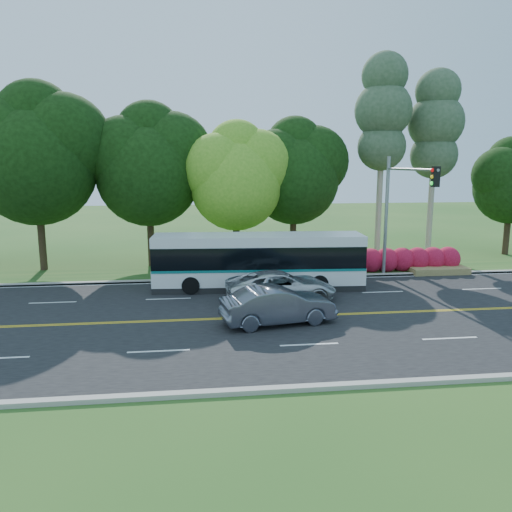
{
  "coord_description": "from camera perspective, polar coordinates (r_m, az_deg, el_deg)",
  "views": [
    {
      "loc": [
        -4.57,
        -20.66,
        6.64
      ],
      "look_at": [
        -1.82,
        2.0,
        2.36
      ],
      "focal_mm": 35.0,
      "sensor_mm": 36.0,
      "label": 1
    }
  ],
  "objects": [
    {
      "name": "lane_markings",
      "position": [
        22.15,
        5.1,
        -6.81
      ],
      "size": [
        57.6,
        13.82,
        0.0
      ],
      "color": "gold",
      "rests_on": "road"
    },
    {
      "name": "sedan",
      "position": [
        20.85,
        2.54,
        -5.65
      ],
      "size": [
        4.97,
        2.51,
        1.56
      ],
      "primitive_type": "imported",
      "rotation": [
        0.0,
        0.0,
        1.76
      ],
      "color": "#575B6A",
      "rests_on": "road"
    },
    {
      "name": "curb_south",
      "position": [
        15.7,
        11.02,
        -14.31
      ],
      "size": [
        60.0,
        0.3,
        0.15
      ],
      "primitive_type": "cube",
      "color": "#A5A095",
      "rests_on": "ground"
    },
    {
      "name": "suv",
      "position": [
        24.15,
        2.87,
        -3.49
      ],
      "size": [
        5.48,
        2.82,
        1.48
      ],
      "primitive_type": "imported",
      "rotation": [
        0.0,
        0.0,
        1.64
      ],
      "color": "silver",
      "rests_on": "road"
    },
    {
      "name": "curb_north",
      "position": [
        28.94,
        2.35,
        -2.5
      ],
      "size": [
        60.0,
        0.3,
        0.15
      ],
      "primitive_type": "cube",
      "color": "#A5A095",
      "rests_on": "ground"
    },
    {
      "name": "transit_bus",
      "position": [
        26.51,
        0.25,
        -0.67
      ],
      "size": [
        11.16,
        3.04,
        2.89
      ],
      "rotation": [
        0.0,
        0.0,
        -0.06
      ],
      "color": "silver",
      "rests_on": "road"
    },
    {
      "name": "grass_verge",
      "position": [
        30.72,
        1.8,
        -1.77
      ],
      "size": [
        60.0,
        4.0,
        0.1
      ],
      "primitive_type": "cube",
      "color": "#26531B",
      "rests_on": "ground"
    },
    {
      "name": "traffic_signal",
      "position": [
        28.38,
        16.14,
        6.23
      ],
      "size": [
        0.42,
        6.1,
        7.0
      ],
      "color": "gray",
      "rests_on": "ground"
    },
    {
      "name": "tree_row",
      "position": [
        32.79,
        -8.08,
        10.67
      ],
      "size": [
        44.7,
        9.1,
        13.84
      ],
      "color": "black",
      "rests_on": "ground"
    },
    {
      "name": "ground",
      "position": [
        22.17,
        5.34,
        -6.85
      ],
      "size": [
        120.0,
        120.0,
        0.0
      ],
      "primitive_type": "plane",
      "color": "#26531B",
      "rests_on": "ground"
    },
    {
      "name": "bougainvillea_hedge",
      "position": [
        31.67,
        15.0,
        -0.52
      ],
      "size": [
        9.5,
        2.25,
        1.5
      ],
      "color": "maroon",
      "rests_on": "ground"
    },
    {
      "name": "road",
      "position": [
        22.17,
        5.34,
        -6.82
      ],
      "size": [
        60.0,
        14.0,
        0.02
      ],
      "primitive_type": "cube",
      "color": "black",
      "rests_on": "ground"
    }
  ]
}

